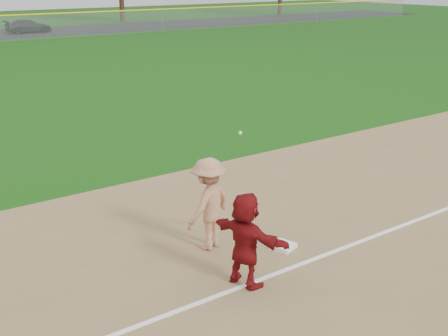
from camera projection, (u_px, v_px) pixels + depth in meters
ground at (268, 251)px, 11.02m from camera, size 160.00×160.00×0.00m
foul_line at (295, 266)px, 10.39m from camera, size 60.00×0.10×0.01m
first_base at (283, 246)px, 11.06m from camera, size 0.52×0.52×0.09m
base_runner at (246, 240)px, 9.55m from camera, size 0.85×1.65×1.70m
car_right at (28, 26)px, 51.15m from camera, size 4.19×1.82×1.20m
first_base_play at (209, 204)px, 10.83m from camera, size 1.36×1.06×2.35m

